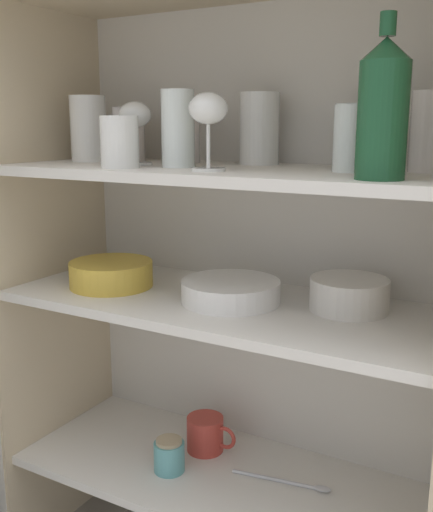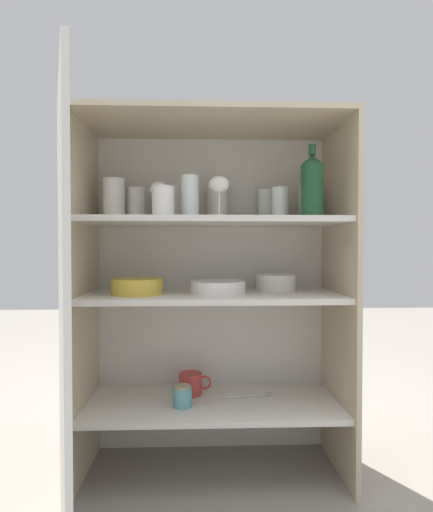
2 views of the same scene
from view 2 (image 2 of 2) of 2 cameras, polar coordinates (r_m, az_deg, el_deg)
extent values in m
plane|color=gray|center=(1.51, -0.34, -31.75)|extent=(8.00, 8.00, 0.00)
cube|color=silver|center=(1.65, -0.73, -5.45)|extent=(0.95, 0.02, 1.26)
cube|color=#CCB793|center=(1.52, -18.46, -6.09)|extent=(0.02, 0.40, 1.26)
cube|color=#CCB793|center=(1.54, 17.07, -5.97)|extent=(0.02, 0.40, 1.26)
cube|color=#CCB793|center=(1.51, -0.56, 18.41)|extent=(0.95, 0.40, 0.02)
cube|color=silver|center=(1.55, -0.55, -20.31)|extent=(0.91, 0.36, 0.02)
cube|color=silver|center=(1.46, -0.56, -5.70)|extent=(0.91, 0.36, 0.02)
cube|color=silver|center=(1.45, -0.56, 4.96)|extent=(0.91, 0.36, 0.02)
cube|color=silver|center=(1.10, -20.97, -8.94)|extent=(0.18, 0.45, 1.26)
cylinder|color=white|center=(1.57, 0.10, 7.72)|extent=(0.08, 0.08, 0.15)
cylinder|color=white|center=(1.42, -3.83, 8.42)|extent=(0.06, 0.06, 0.15)
cylinder|color=silver|center=(1.59, 13.00, 7.49)|extent=(0.08, 0.08, 0.14)
cylinder|color=white|center=(1.35, -7.63, 7.73)|extent=(0.07, 0.07, 0.10)
cylinder|color=white|center=(1.49, 9.07, 7.44)|extent=(0.06, 0.06, 0.12)
cylinder|color=white|center=(1.60, 7.31, 7.16)|extent=(0.08, 0.08, 0.12)
cylinder|color=white|center=(1.51, -14.46, 7.90)|extent=(0.08, 0.08, 0.14)
cylinder|color=silver|center=(1.55, -11.45, 7.29)|extent=(0.07, 0.07, 0.12)
cylinder|color=silver|center=(1.55, -6.26, 7.47)|extent=(0.07, 0.07, 0.13)
cylinder|color=white|center=(1.43, -8.17, 5.52)|extent=(0.06, 0.06, 0.01)
cylinder|color=white|center=(1.43, -8.17, 7.02)|extent=(0.01, 0.01, 0.07)
ellipsoid|color=white|center=(1.44, -8.18, 9.43)|extent=(0.07, 0.07, 0.05)
cylinder|color=white|center=(1.36, 0.39, 5.75)|extent=(0.06, 0.06, 0.01)
cylinder|color=white|center=(1.36, 0.39, 7.47)|extent=(0.01, 0.01, 0.08)
ellipsoid|color=white|center=(1.37, 0.39, 10.22)|extent=(0.07, 0.07, 0.06)
cylinder|color=#194728|center=(1.40, 13.47, 9.04)|extent=(0.08, 0.08, 0.17)
cone|color=#194728|center=(1.42, 13.50, 13.21)|extent=(0.08, 0.08, 0.03)
cylinder|color=#194728|center=(1.42, 13.50, 14.54)|extent=(0.02, 0.02, 0.03)
cylinder|color=white|center=(1.45, 0.21, -5.15)|extent=(0.20, 0.20, 0.01)
cylinder|color=white|center=(1.45, 0.21, -4.79)|extent=(0.20, 0.20, 0.01)
cylinder|color=white|center=(1.45, 0.21, -4.44)|extent=(0.20, 0.20, 0.01)
cylinder|color=white|center=(1.45, 0.21, -4.09)|extent=(0.20, 0.20, 0.01)
cylinder|color=white|center=(1.45, 0.21, -3.73)|extent=(0.20, 0.20, 0.01)
cylinder|color=gold|center=(1.44, -11.27, -4.27)|extent=(0.18, 0.18, 0.06)
torus|color=gold|center=(1.44, -11.28, -3.30)|extent=(0.18, 0.18, 0.01)
cylinder|color=silver|center=(1.54, 8.52, -3.78)|extent=(0.15, 0.15, 0.06)
torus|color=silver|center=(1.54, 8.53, -2.75)|extent=(0.15, 0.15, 0.01)
cylinder|color=#BC3D33|center=(1.60, -3.74, -17.75)|extent=(0.09, 0.09, 0.08)
torus|color=#BC3D33|center=(1.60, -1.76, -17.62)|extent=(0.05, 0.01, 0.05)
cylinder|color=#5BA3A8|center=(1.50, -4.89, -19.43)|extent=(0.07, 0.07, 0.07)
cylinder|color=tan|center=(1.48, -4.90, -18.09)|extent=(0.06, 0.06, 0.01)
cylinder|color=silver|center=(1.58, 3.86, -19.35)|extent=(0.20, 0.04, 0.01)
ellipsoid|color=silver|center=(1.61, 7.45, -18.94)|extent=(0.04, 0.03, 0.01)
camera|label=1|loc=(0.76, 53.86, 14.91)|focal=42.00mm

